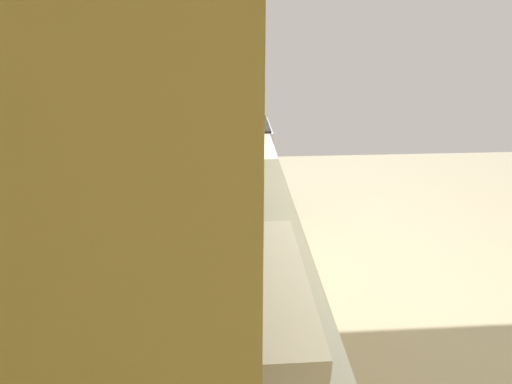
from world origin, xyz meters
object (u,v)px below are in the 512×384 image
microwave (231,328)px  bowl (240,153)px  oven_range (237,168)px  kettle (243,194)px

microwave → bowl: bearing=-1.9°
oven_range → microwave: microwave is taller
bowl → kettle: size_ratio=0.99×
microwave → bowl: 1.88m
oven_range → kettle: oven_range is taller
oven_range → kettle: 1.81m
oven_range → kettle: (-1.74, -0.02, 0.51)m
oven_range → microwave: 2.83m
oven_range → bowl: (-0.90, -0.02, 0.46)m
microwave → kettle: (1.03, -0.06, -0.09)m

